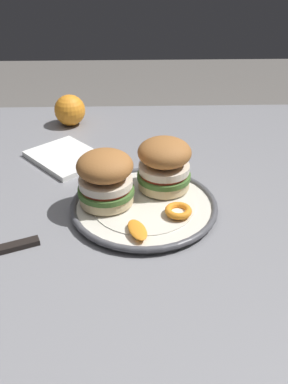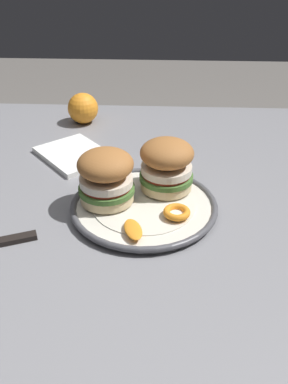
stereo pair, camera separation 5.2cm
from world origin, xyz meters
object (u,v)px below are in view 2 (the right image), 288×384
object	(u,v)px
whole_orange	(83,108)
dining_table	(172,244)
sandwich_half_right	(167,164)
sandwich_half_left	(106,176)
dinner_plate	(144,206)

from	to	relation	value
whole_orange	dining_table	bearing A→B (deg)	120.26
sandwich_half_right	whole_orange	xyz separation A→B (m)	(0.22, -0.36, -0.03)
dining_table	sandwich_half_right	world-z (taller)	sandwich_half_right
sandwich_half_left	sandwich_half_right	bearing A→B (deg)	-154.77
dining_table	sandwich_half_left	bearing A→B (deg)	0.70
dining_table	sandwich_half_right	xyz separation A→B (m)	(0.01, -0.05, 0.15)
dinner_plate	sandwich_half_left	distance (m)	0.09
dinner_plate	whole_orange	bearing A→B (deg)	-66.12
dinner_plate	sandwich_half_left	xyz separation A→B (m)	(0.07, -0.01, 0.06)
whole_orange	dinner_plate	bearing A→B (deg)	113.88
dinner_plate	whole_orange	distance (m)	0.46
sandwich_half_left	whole_orange	distance (m)	0.43
dining_table	sandwich_half_left	world-z (taller)	sandwich_half_left
dining_table	whole_orange	xyz separation A→B (m)	(0.24, -0.41, 0.12)
dining_table	dinner_plate	xyz separation A→B (m)	(0.05, 0.01, 0.09)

